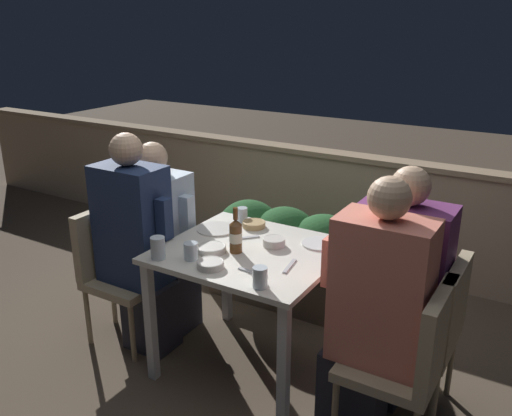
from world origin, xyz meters
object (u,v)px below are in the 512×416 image
object	(u,v)px
chair_right_far	(430,325)
person_blue_shirt	(161,237)
chair_left_near	(116,262)
person_navy_jumper	(137,244)
chair_right_near	(412,355)
beer_bottle	(236,235)
chair_left_far	(139,246)
person_purple_stripe	(395,290)
person_coral_top	(373,313)

from	to	relation	value
chair_right_far	person_blue_shirt	bearing A→B (deg)	-179.50
chair_left_near	chair_right_far	xyz separation A→B (m)	(1.87, 0.28, 0.00)
chair_right_far	chair_left_near	bearing A→B (deg)	-171.54
person_blue_shirt	person_navy_jumper	bearing A→B (deg)	-80.78
chair_right_far	chair_right_near	bearing A→B (deg)	-91.44
chair_left_near	person_navy_jumper	xyz separation A→B (m)	(0.19, -0.00, 0.17)
chair_right_far	beer_bottle	world-z (taller)	beer_bottle
chair_left_far	person_navy_jumper	bearing A→B (deg)	-47.66
chair_left_near	person_navy_jumper	world-z (taller)	person_navy_jumper
chair_right_near	person_purple_stripe	bearing A→B (deg)	121.99
chair_right_near	beer_bottle	world-z (taller)	beer_bottle
chair_left_far	beer_bottle	bearing A→B (deg)	-12.49
chair_left_near	beer_bottle	size ratio (longest dim) A/B	3.36
chair_right_near	person_purple_stripe	distance (m)	0.38
chair_left_far	chair_right_near	size ratio (longest dim) A/B	1.00
chair_right_near	person_coral_top	xyz separation A→B (m)	(-0.19, 0.00, 0.15)
person_purple_stripe	chair_right_near	bearing A→B (deg)	-58.01
chair_left_near	person_purple_stripe	size ratio (longest dim) A/B	0.65
person_blue_shirt	beer_bottle	world-z (taller)	person_blue_shirt
chair_left_far	person_coral_top	distance (m)	1.74
chair_right_near	person_purple_stripe	size ratio (longest dim) A/B	0.65
chair_right_near	person_blue_shirt	bearing A→B (deg)	170.55
person_purple_stripe	chair_left_far	bearing A→B (deg)	-179.50
person_purple_stripe	person_blue_shirt	bearing A→B (deg)	-179.43
person_coral_top	beer_bottle	world-z (taller)	person_coral_top
beer_bottle	person_purple_stripe	bearing A→B (deg)	14.74
person_blue_shirt	person_coral_top	size ratio (longest dim) A/B	0.93
chair_right_far	person_coral_top	bearing A→B (deg)	-123.93
chair_left_far	person_purple_stripe	size ratio (longest dim) A/B	0.65
chair_left_near	person_purple_stripe	bearing A→B (deg)	9.43
chair_right_near	person_coral_top	distance (m)	0.25
person_blue_shirt	person_purple_stripe	world-z (taller)	person_purple_stripe
person_navy_jumper	beer_bottle	world-z (taller)	person_navy_jumper
person_blue_shirt	beer_bottle	distance (m)	0.77
person_navy_jumper	person_coral_top	distance (m)	1.47
person_coral_top	chair_right_far	xyz separation A→B (m)	(0.20, 0.30, -0.15)
person_blue_shirt	beer_bottle	xyz separation A→B (m)	(0.70, -0.20, 0.23)
chair_left_far	person_blue_shirt	xyz separation A→B (m)	(0.20, -0.00, 0.11)
chair_left_far	person_blue_shirt	size ratio (longest dim) A/B	0.69
person_navy_jumper	person_purple_stripe	world-z (taller)	person_navy_jumper
person_blue_shirt	chair_left_near	bearing A→B (deg)	-119.87
chair_right_near	person_purple_stripe	world-z (taller)	person_purple_stripe
chair_right_near	chair_right_far	world-z (taller)	same
chair_left_near	beer_bottle	world-z (taller)	beer_bottle
person_coral_top	person_purple_stripe	size ratio (longest dim) A/B	1.02
person_navy_jumper	beer_bottle	bearing A→B (deg)	5.43
chair_right_far	person_purple_stripe	xyz separation A→B (m)	(-0.19, -0.00, 0.14)
chair_left_near	person_coral_top	bearing A→B (deg)	-0.75
person_coral_top	person_purple_stripe	world-z (taller)	person_coral_top
chair_left_far	chair_left_near	bearing A→B (deg)	-80.11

